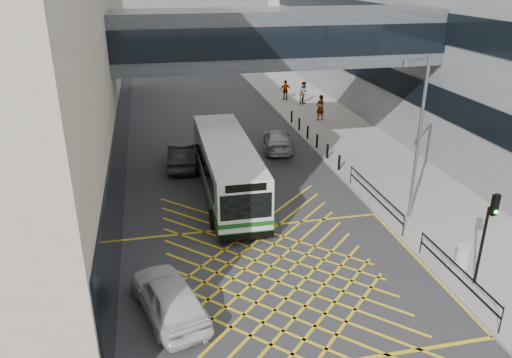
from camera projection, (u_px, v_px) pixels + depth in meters
ground at (278, 282)px, 18.97m from camera, size 120.00×120.00×0.00m
skybridge at (278, 38)px, 27.45m from camera, size 20.00×4.10×3.00m
pavement at (350, 141)px, 34.20m from camera, size 6.00×54.00×0.16m
box_junction at (278, 282)px, 18.96m from camera, size 12.00×9.00×0.01m
bus at (227, 167)px, 25.67m from camera, size 2.75×10.63×2.97m
car_white at (169, 296)px, 16.89m from camera, size 3.16×5.07×1.50m
car_dark at (182, 155)px, 29.78m from camera, size 2.24×4.78×1.45m
car_silver at (278, 139)px, 32.69m from camera, size 2.73×4.70×1.37m
traffic_light at (488, 227)px, 17.63m from camera, size 0.28×0.44×3.70m
street_lamp at (417, 131)px, 21.85m from camera, size 1.63×0.85×7.47m
litter_bin at (462, 257)px, 19.45m from camera, size 0.53×0.53×0.92m
kerb_railings at (407, 224)px, 21.43m from camera, size 0.05×12.54×1.00m
bollards at (312, 137)px, 33.46m from camera, size 0.14×10.14×0.90m
pedestrian_a at (320, 108)px, 38.37m from camera, size 0.91×0.76×1.97m
pedestrian_b at (304, 93)px, 43.05m from camera, size 1.08×1.04×1.94m
pedestrian_c at (286, 90)px, 44.40m from camera, size 1.06×0.54×1.76m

